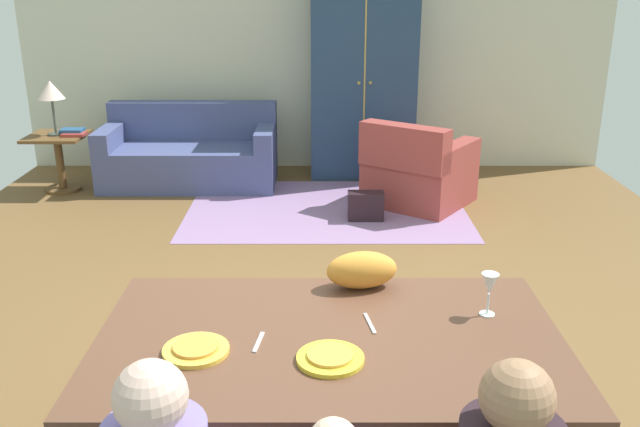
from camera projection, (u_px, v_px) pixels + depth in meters
ground_plane at (316, 291)px, 4.83m from camera, size 6.48×6.60×0.02m
back_wall at (318, 46)px, 7.55m from camera, size 6.48×0.10×2.70m
dining_table at (331, 351)px, 2.70m from camera, size 1.83×1.09×0.76m
plate_near_man at (198, 350)px, 2.56m from camera, size 0.25×0.25×0.02m
pizza_near_man at (198, 346)px, 2.56m from camera, size 0.17×0.17×0.01m
plate_near_child at (332, 359)px, 2.50m from camera, size 0.25×0.25×0.02m
pizza_near_child at (332, 355)px, 2.50m from camera, size 0.17×0.17×0.01m
wine_glass at (492, 286)px, 2.80m from camera, size 0.07×0.07×0.19m
fork at (261, 342)px, 2.63m from camera, size 0.04×0.15×0.01m
knife at (372, 323)px, 2.77m from camera, size 0.04×0.17×0.01m
cat at (364, 270)px, 3.07m from camera, size 0.34×0.21×0.17m
area_rug at (329, 209)px, 6.48m from camera, size 2.60×1.80×0.01m
couch at (193, 155)px, 7.20m from camera, size 1.79×0.86×0.82m
armchair at (420, 172)px, 6.52m from camera, size 1.19×1.19×0.82m
armoire at (365, 79)px, 7.28m from camera, size 1.10×0.59×2.10m
side_table at (61, 154)px, 6.93m from camera, size 0.56×0.56×0.58m
table_lamp at (53, 92)px, 6.72m from camera, size 0.26×0.26×0.54m
book_lower at (77, 134)px, 6.82m from camera, size 0.22×0.16×0.03m
book_upper at (75, 130)px, 6.88m from camera, size 0.22×0.16×0.03m
handbag at (368, 206)px, 6.15m from camera, size 0.32×0.16×0.26m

